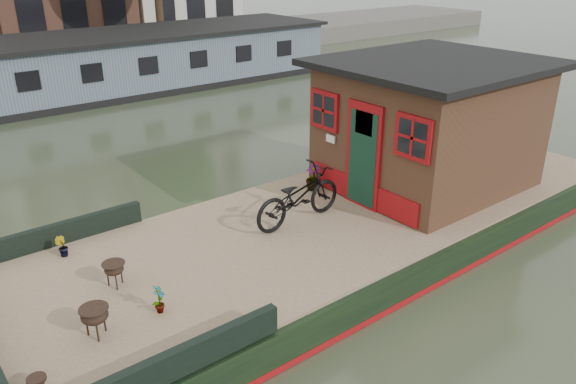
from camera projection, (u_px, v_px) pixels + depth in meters
ground at (343, 243)px, 10.24m from camera, size 120.00×120.00×0.00m
houseboat_hull at (285, 253)px, 9.37m from camera, size 14.01×4.02×0.60m
houseboat_deck at (344, 212)px, 9.99m from camera, size 11.80×3.80×0.05m
bow_bulwark at (51, 306)px, 7.03m from camera, size 3.00×4.00×0.35m
cabin at (430, 123)px, 10.73m from camera, size 4.00×3.50×2.42m
bicycle at (298, 196)px, 9.41m from camera, size 1.83×0.72×0.94m
potted_plant_a at (159, 299)px, 7.12m from camera, size 0.25×0.25×0.40m
potted_plant_b at (62, 247)px, 8.46m from camera, size 0.23×0.22×0.32m
potted_plant_d at (313, 177)px, 10.77m from camera, size 0.37×0.37×0.51m
brazier_front at (96, 322)px, 6.69m from camera, size 0.49×0.49×0.40m
brazier_rear at (115, 274)px, 7.70m from camera, size 0.42×0.42×0.36m
far_houseboat at (72, 70)px, 19.93m from camera, size 20.40×4.40×2.11m
quay at (24, 59)px, 24.81m from camera, size 60.00×6.00×0.90m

